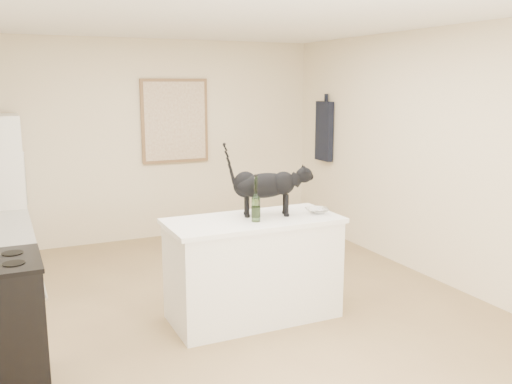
# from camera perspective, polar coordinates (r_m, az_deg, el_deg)

# --- Properties ---
(floor) EXTENTS (5.50, 5.50, 0.00)m
(floor) POSITION_cam_1_polar(r_m,az_deg,el_deg) (5.21, -2.24, -12.01)
(floor) COLOR #92784E
(floor) RESTS_ON ground
(ceiling) EXTENTS (5.50, 5.50, 0.00)m
(ceiling) POSITION_cam_1_polar(r_m,az_deg,el_deg) (4.83, -2.48, 17.69)
(ceiling) COLOR white
(ceiling) RESTS_ON ground
(wall_back) EXTENTS (4.50, 0.00, 4.50)m
(wall_back) POSITION_cam_1_polar(r_m,az_deg,el_deg) (7.45, -10.52, 5.18)
(wall_back) COLOR beige
(wall_back) RESTS_ON ground
(wall_front) EXTENTS (4.50, 0.00, 4.50)m
(wall_front) POSITION_cam_1_polar(r_m,az_deg,el_deg) (2.60, 21.76, -6.44)
(wall_front) COLOR beige
(wall_front) RESTS_ON ground
(wall_right) EXTENTS (0.00, 5.50, 5.50)m
(wall_right) POSITION_cam_1_polar(r_m,az_deg,el_deg) (6.07, 17.70, 3.53)
(wall_right) COLOR beige
(wall_right) RESTS_ON ground
(island_base) EXTENTS (1.44, 0.67, 0.86)m
(island_base) POSITION_cam_1_polar(r_m,az_deg,el_deg) (4.92, -0.29, -8.05)
(island_base) COLOR white
(island_base) RESTS_ON floor
(island_top) EXTENTS (1.50, 0.70, 0.04)m
(island_top) POSITION_cam_1_polar(r_m,az_deg,el_deg) (4.80, -0.29, -2.97)
(island_top) COLOR white
(island_top) RESTS_ON island_base
(artwork_frame) EXTENTS (0.90, 0.03, 1.10)m
(artwork_frame) POSITION_cam_1_polar(r_m,az_deg,el_deg) (7.48, -8.29, 7.20)
(artwork_frame) COLOR brown
(artwork_frame) RESTS_ON wall_back
(artwork_canvas) EXTENTS (0.82, 0.00, 1.02)m
(artwork_canvas) POSITION_cam_1_polar(r_m,az_deg,el_deg) (7.46, -8.25, 7.19)
(artwork_canvas) COLOR beige
(artwork_canvas) RESTS_ON wall_back
(hanging_garment) EXTENTS (0.08, 0.34, 0.80)m
(hanging_garment) POSITION_cam_1_polar(r_m,az_deg,el_deg) (7.66, 6.99, 6.19)
(hanging_garment) COLOR black
(hanging_garment) RESTS_ON wall_right
(black_cat) EXTENTS (0.72, 0.42, 0.48)m
(black_cat) POSITION_cam_1_polar(r_m,az_deg,el_deg) (4.85, 0.93, 0.35)
(black_cat) COLOR black
(black_cat) RESTS_ON island_top
(wine_bottle) EXTENTS (0.09, 0.09, 0.35)m
(wine_bottle) POSITION_cam_1_polar(r_m,az_deg,el_deg) (4.65, -0.02, -0.93)
(wine_bottle) COLOR #2D5B24
(wine_bottle) RESTS_ON island_top
(glass_bowl) EXTENTS (0.25, 0.25, 0.05)m
(glass_bowl) POSITION_cam_1_polar(r_m,az_deg,el_deg) (4.99, 6.25, -1.95)
(glass_bowl) COLOR white
(glass_bowl) RESTS_ON island_top
(fridge_paper) EXTENTS (0.03, 0.13, 0.17)m
(fridge_paper) POSITION_cam_1_polar(r_m,az_deg,el_deg) (6.86, -22.76, 2.79)
(fridge_paper) COLOR silver
(fridge_paper) RESTS_ON fridge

